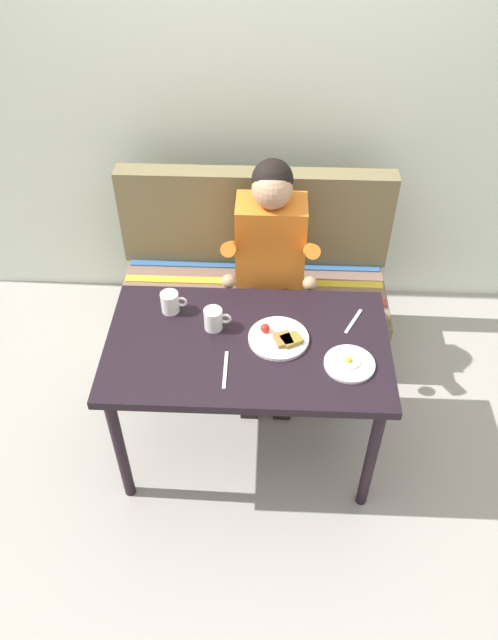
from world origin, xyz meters
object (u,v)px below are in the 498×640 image
at_px(knife, 225,370).
at_px(fork, 353,321).
at_px(plate_eggs, 349,364).
at_px(coffee_mug, 170,302).
at_px(coffee_mug_second, 214,319).
at_px(person, 270,256).
at_px(plate_breakfast, 280,338).
at_px(table, 248,356).
at_px(couch, 254,295).

bearing_deg(knife, fork, 29.23).
bearing_deg(plate_eggs, coffee_mug, 158.86).
bearing_deg(coffee_mug, coffee_mug_second, -26.53).
height_order(person, plate_breakfast, person).
bearing_deg(table, plate_eggs, -14.67).
bearing_deg(plate_breakfast, plate_eggs, -24.53).
bearing_deg(fork, knife, -122.53).
relative_size(table, knife, 6.00).
relative_size(plate_eggs, fork, 1.22).
relative_size(plate_breakfast, plate_eggs, 1.24).
relative_size(plate_eggs, knife, 1.04).
bearing_deg(person, coffee_mug_second, -114.84).
relative_size(person, knife, 6.06).
bearing_deg(coffee_mug, fork, -2.69).
height_order(plate_breakfast, coffee_mug_second, coffee_mug_second).
distance_m(coffee_mug, fork, 0.81).
relative_size(couch, plate_breakfast, 5.61).
bearing_deg(person, plate_breakfast, -84.98).
bearing_deg(coffee_mug_second, coffee_mug, 153.47).
height_order(plate_eggs, fork, plate_eggs).
relative_size(plate_breakfast, coffee_mug_second, 2.18).
height_order(couch, coffee_mug, couch).
height_order(couch, fork, couch).
height_order(plate_eggs, coffee_mug, coffee_mug).
height_order(table, person, person).
distance_m(couch, knife, 1.01).
xyz_separation_m(couch, coffee_mug, (-0.35, -0.58, 0.45)).
bearing_deg(person, couch, 115.96).
bearing_deg(fork, coffee_mug_second, -146.38).
height_order(couch, coffee_mug_second, couch).
bearing_deg(couch, coffee_mug_second, -102.29).
bearing_deg(coffee_mug, plate_breakfast, -19.08).
distance_m(plate_eggs, knife, 0.50).
height_order(person, plate_eggs, person).
relative_size(table, coffee_mug, 10.17).
relative_size(couch, coffee_mug_second, 12.20).
bearing_deg(plate_breakfast, fork, 21.93).
height_order(couch, plate_breakfast, couch).
xyz_separation_m(person, coffee_mug_second, (-0.23, -0.50, 0.04)).
xyz_separation_m(table, plate_breakfast, (0.14, 0.02, 0.10)).
relative_size(table, coffee_mug_second, 10.17).
distance_m(plate_eggs, coffee_mug, 0.82).
height_order(table, knife, knife).
distance_m(table, coffee_mug_second, 0.22).
height_order(plate_eggs, coffee_mug_second, coffee_mug_second).
xyz_separation_m(couch, plate_breakfast, (0.14, -0.74, 0.41)).
bearing_deg(coffee_mug_second, table, -30.47).
relative_size(coffee_mug, fork, 0.69).
bearing_deg(plate_breakfast, person, 95.02).
relative_size(couch, coffee_mug, 12.20).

